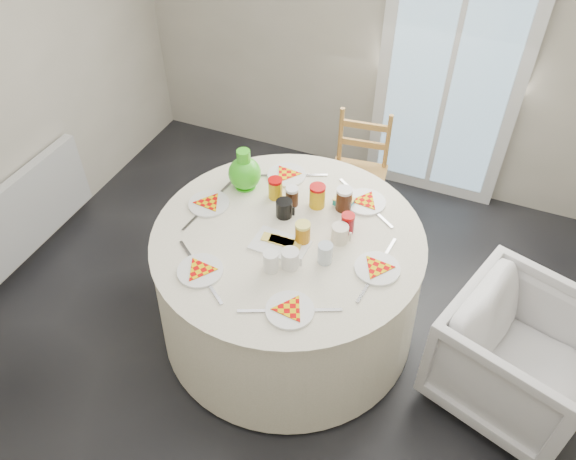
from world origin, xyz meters
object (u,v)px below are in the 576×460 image
at_px(table, 288,283).
at_px(wooden_chair, 358,171).
at_px(armchair, 522,352).
at_px(green_pitcher, 245,172).
at_px(radiator, 31,208).

xyz_separation_m(table, wooden_chair, (0.08, 1.06, 0.09)).
xyz_separation_m(wooden_chair, armchair, (1.24, -1.04, -0.08)).
height_order(armchair, green_pitcher, green_pitcher).
xyz_separation_m(armchair, green_pitcher, (-1.71, 0.27, 0.48)).
height_order(table, wooden_chair, wooden_chair).
distance_m(table, wooden_chair, 1.07).
bearing_deg(green_pitcher, table, -13.22).
bearing_deg(table, armchair, 0.92).
bearing_deg(radiator, table, 2.01).
bearing_deg(radiator, wooden_chair, 30.35).
relative_size(radiator, armchair, 1.32).
height_order(radiator, wooden_chair, wooden_chair).
distance_m(wooden_chair, green_pitcher, 0.99).
distance_m(radiator, armchair, 3.16).
bearing_deg(radiator, armchair, 1.56).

